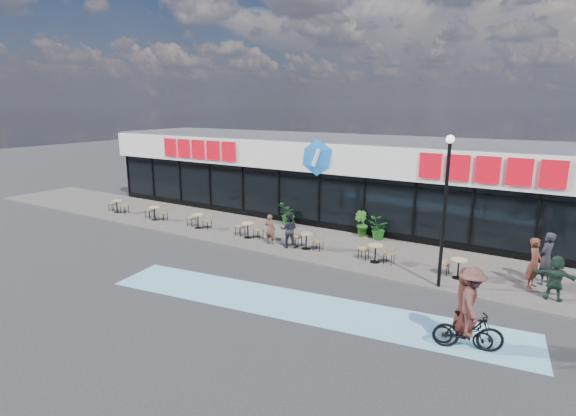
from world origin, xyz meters
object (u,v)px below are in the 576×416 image
(lamp_post, at_px, (445,200))
(patron_left, at_px, (270,229))
(pedestrian_c, at_px, (555,278))
(cyclist_a, at_px, (470,313))
(potted_plant_left, at_px, (288,214))
(cyclist_b, at_px, (465,314))
(bistro_set_0, at_px, (118,205))
(pedestrian_a, at_px, (546,258))
(potted_plant_right, at_px, (377,229))
(pedestrian_b, at_px, (534,263))
(potted_plant_mid, at_px, (361,224))
(patron_right, at_px, (289,229))

(lamp_post, relative_size, patron_left, 3.78)
(pedestrian_c, relative_size, cyclist_a, 0.66)
(potted_plant_left, bearing_deg, lamp_post, -24.99)
(cyclist_b, bearing_deg, lamp_post, 112.97)
(bistro_set_0, relative_size, pedestrian_c, 1.01)
(bistro_set_0, relative_size, pedestrian_a, 0.80)
(potted_plant_right, height_order, patron_left, patron_left)
(potted_plant_right, bearing_deg, pedestrian_a, -15.55)
(potted_plant_right, bearing_deg, cyclist_a, -54.77)
(bistro_set_0, distance_m, patron_left, 11.24)
(lamp_post, distance_m, patron_left, 8.30)
(pedestrian_a, relative_size, cyclist_b, 0.85)
(cyclist_b, bearing_deg, potted_plant_right, 124.92)
(pedestrian_a, relative_size, pedestrian_b, 1.06)
(cyclist_b, bearing_deg, bistro_set_0, 166.70)
(potted_plant_mid, xyz_separation_m, pedestrian_b, (7.63, -2.68, 0.28))
(patron_left, xyz_separation_m, pedestrian_a, (11.01, 1.34, 0.26))
(bistro_set_0, xyz_separation_m, pedestrian_c, (22.60, -0.39, 0.31))
(lamp_post, height_order, potted_plant_right, lamp_post)
(potted_plant_right, distance_m, pedestrian_a, 7.36)
(potted_plant_right, relative_size, patron_right, 0.63)
(bistro_set_0, height_order, cyclist_b, cyclist_b)
(lamp_post, height_order, bistro_set_0, lamp_post)
(patron_right, distance_m, cyclist_a, 9.77)
(cyclist_a, bearing_deg, potted_plant_right, 125.23)
(bistro_set_0, bearing_deg, patron_left, -1.72)
(pedestrian_b, bearing_deg, pedestrian_a, -16.05)
(potted_plant_right, bearing_deg, patron_left, -139.89)
(lamp_post, bearing_deg, potted_plant_mid, 137.96)
(pedestrian_a, bearing_deg, lamp_post, -29.87)
(patron_right, bearing_deg, lamp_post, 147.78)
(pedestrian_b, height_order, cyclist_a, cyclist_a)
(patron_right, height_order, pedestrian_a, pedestrian_a)
(lamp_post, relative_size, cyclist_a, 2.29)
(potted_plant_left, xyz_separation_m, patron_left, (1.05, -3.24, 0.11))
(potted_plant_left, distance_m, pedestrian_b, 12.00)
(potted_plant_mid, height_order, pedestrian_b, pedestrian_b)
(potted_plant_mid, relative_size, pedestrian_b, 0.69)
(pedestrian_a, distance_m, pedestrian_b, 0.68)
(pedestrian_b, xyz_separation_m, cyclist_a, (-1.13, -5.40, 0.06))
(lamp_post, xyz_separation_m, cyclist_b, (1.54, -3.63, -2.29))
(potted_plant_right, relative_size, cyclist_b, 0.47)
(patron_right, height_order, cyclist_a, cyclist_a)
(pedestrian_c, relative_size, cyclist_b, 0.67)
(cyclist_b, bearing_deg, patron_left, 154.25)
(lamp_post, bearing_deg, cyclist_a, -65.82)
(cyclist_a, bearing_deg, potted_plant_left, 143.32)
(patron_right, distance_m, pedestrian_a, 10.11)
(potted_plant_mid, relative_size, potted_plant_right, 1.18)
(potted_plant_mid, xyz_separation_m, pedestrian_c, (8.31, -3.48, 0.14))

